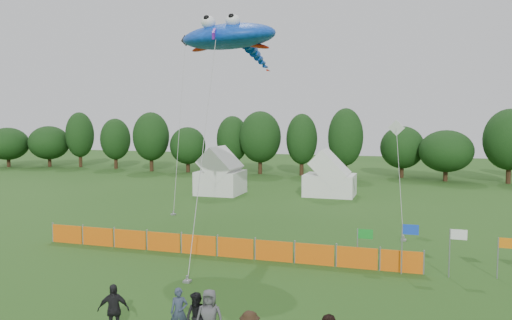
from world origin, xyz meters
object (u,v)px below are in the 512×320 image
(barrier_fence, at_px, (217,246))
(spectator_e, at_px, (209,318))
(tent_right, at_px, (330,178))
(spectator_a, at_px, (179,312))
(stingray_kite, at_px, (232,38))
(tent_left, at_px, (221,175))
(spectator_b, at_px, (197,319))
(spectator_d, at_px, (113,310))

(barrier_fence, distance_m, spectator_e, 10.06)
(tent_right, xyz_separation_m, barrier_fence, (-2.37, -21.42, -1.11))
(spectator_a, xyz_separation_m, stingray_kite, (-3.09, 13.47, 10.82))
(tent_left, xyz_separation_m, spectator_a, (9.71, -28.44, -0.99))
(spectator_b, height_order, spectator_e, spectator_e)
(tent_right, xyz_separation_m, spectator_a, (-0.07, -30.38, -0.83))
(tent_left, xyz_separation_m, spectator_b, (10.51, -28.86, -0.95))
(spectator_e, bearing_deg, spectator_d, 174.32)
(spectator_a, relative_size, spectator_b, 0.95)
(barrier_fence, distance_m, stingray_kite, 12.00)
(tent_left, relative_size, spectator_e, 2.22)
(spectator_b, xyz_separation_m, spectator_e, (0.43, -0.02, 0.08))
(spectator_a, bearing_deg, tent_left, 84.33)
(spectator_b, bearing_deg, barrier_fence, 126.89)
(tent_left, bearing_deg, spectator_a, -71.15)
(barrier_fence, relative_size, spectator_a, 12.87)
(tent_left, height_order, tent_right, tent_left)
(barrier_fence, bearing_deg, spectator_b, -71.71)
(tent_right, bearing_deg, tent_left, -168.76)
(spectator_e, bearing_deg, stingray_kite, 97.55)
(tent_right, distance_m, spectator_d, 31.13)
(tent_left, distance_m, spectator_b, 30.73)
(tent_right, bearing_deg, spectator_e, -87.83)
(barrier_fence, relative_size, spectator_d, 11.68)
(tent_right, height_order, spectator_e, tent_right)
(spectator_a, bearing_deg, spectator_d, 174.21)
(tent_left, distance_m, spectator_e, 30.90)
(spectator_b, bearing_deg, spectator_d, -156.29)
(spectator_a, distance_m, stingray_kite, 17.55)
(tent_left, distance_m, spectator_a, 30.07)
(spectator_b, relative_size, spectator_e, 0.91)
(spectator_a, relative_size, stingray_kite, 0.10)
(tent_right, xyz_separation_m, spectator_d, (-2.06, -31.06, -0.75))
(spectator_a, bearing_deg, spectator_e, -44.32)
(barrier_fence, bearing_deg, spectator_e, -69.40)
(tent_left, distance_m, spectator_d, 30.13)
(tent_right, relative_size, stingray_kite, 0.28)
(barrier_fence, distance_m, spectator_b, 9.89)
(tent_left, bearing_deg, tent_right, 11.24)
(spectator_d, bearing_deg, stingray_kite, 72.13)
(tent_right, height_order, stingray_kite, stingray_kite)
(spectator_b, distance_m, spectator_e, 0.44)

